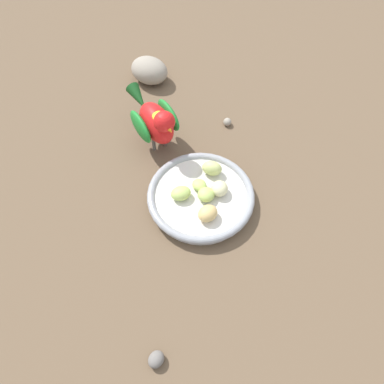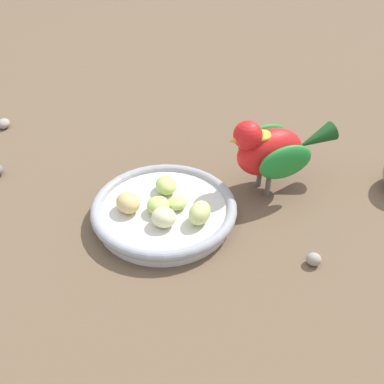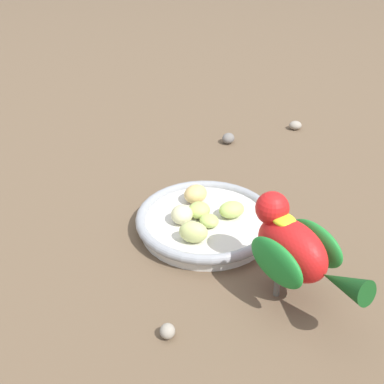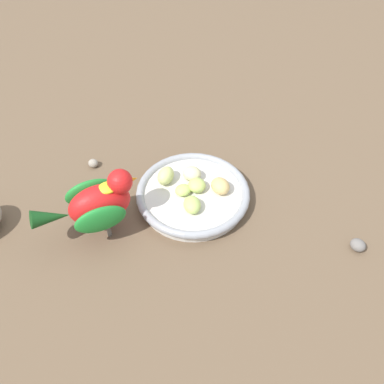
{
  "view_description": "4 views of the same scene",
  "coord_description": "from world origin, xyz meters",
  "px_view_note": "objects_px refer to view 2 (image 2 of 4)",
  "views": [
    {
      "loc": [
        0.11,
        -0.34,
        0.6
      ],
      "look_at": [
        -0.04,
        -0.0,
        0.06
      ],
      "focal_mm": 34.21,
      "sensor_mm": 36.0,
      "label": 1
    },
    {
      "loc": [
        0.39,
        0.32,
        0.45
      ],
      "look_at": [
        -0.06,
        0.05,
        0.04
      ],
      "focal_mm": 44.64,
      "sensor_mm": 36.0,
      "label": 2
    },
    {
      "loc": [
        -0.22,
        0.62,
        0.45
      ],
      "look_at": [
        -0.0,
        0.0,
        0.05
      ],
      "focal_mm": 48.81,
      "sensor_mm": 36.0,
      "label": 3
    },
    {
      "loc": [
        -0.53,
        -0.29,
        0.66
      ],
      "look_at": [
        -0.04,
        0.01,
        0.04
      ],
      "focal_mm": 45.23,
      "sensor_mm": 36.0,
      "label": 4
    }
  ],
  "objects_px": {
    "apple_piece_1": "(177,203)",
    "parrot": "(272,149)",
    "apple_piece_5": "(127,204)",
    "feeding_bowl": "(164,211)",
    "apple_piece_3": "(166,185)",
    "apple_piece_0": "(158,205)",
    "apple_piece_4": "(200,213)",
    "apple_piece_2": "(163,218)",
    "pebble_1": "(4,124)",
    "pebble_0": "(314,259)"
  },
  "relations": [
    {
      "from": "apple_piece_4",
      "to": "pebble_1",
      "type": "relative_size",
      "value": 1.56
    },
    {
      "from": "apple_piece_3",
      "to": "pebble_1",
      "type": "xyz_separation_m",
      "value": [
        -0.03,
        -0.38,
        -0.02
      ]
    },
    {
      "from": "apple_piece_0",
      "to": "apple_piece_1",
      "type": "relative_size",
      "value": 1.11
    },
    {
      "from": "apple_piece_0",
      "to": "apple_piece_1",
      "type": "distance_m",
      "value": 0.03
    },
    {
      "from": "apple_piece_4",
      "to": "pebble_1",
      "type": "xyz_separation_m",
      "value": [
        -0.06,
        -0.46,
        -0.03
      ]
    },
    {
      "from": "pebble_0",
      "to": "pebble_1",
      "type": "xyz_separation_m",
      "value": [
        -0.04,
        -0.61,
        0.0
      ]
    },
    {
      "from": "apple_piece_4",
      "to": "pebble_1",
      "type": "height_order",
      "value": "apple_piece_4"
    },
    {
      "from": "apple_piece_0",
      "to": "apple_piece_4",
      "type": "relative_size",
      "value": 0.81
    },
    {
      "from": "parrot",
      "to": "pebble_1",
      "type": "relative_size",
      "value": 6.32
    },
    {
      "from": "apple_piece_0",
      "to": "pebble_0",
      "type": "xyz_separation_m",
      "value": [
        -0.04,
        0.21,
        -0.02
      ]
    },
    {
      "from": "apple_piece_1",
      "to": "apple_piece_4",
      "type": "distance_m",
      "value": 0.04
    },
    {
      "from": "apple_piece_4",
      "to": "parrot",
      "type": "xyz_separation_m",
      "value": [
        -0.14,
        0.04,
        0.04
      ]
    },
    {
      "from": "apple_piece_2",
      "to": "pebble_0",
      "type": "bearing_deg",
      "value": 106.16
    },
    {
      "from": "apple_piece_1",
      "to": "apple_piece_2",
      "type": "xyz_separation_m",
      "value": [
        0.04,
        0.0,
        0.0
      ]
    },
    {
      "from": "apple_piece_5",
      "to": "pebble_0",
      "type": "relative_size",
      "value": 1.95
    },
    {
      "from": "pebble_0",
      "to": "pebble_1",
      "type": "distance_m",
      "value": 0.61
    },
    {
      "from": "apple_piece_0",
      "to": "parrot",
      "type": "height_order",
      "value": "parrot"
    },
    {
      "from": "apple_piece_5",
      "to": "parrot",
      "type": "height_order",
      "value": "parrot"
    },
    {
      "from": "feeding_bowl",
      "to": "apple_piece_4",
      "type": "relative_size",
      "value": 5.21
    },
    {
      "from": "apple_piece_0",
      "to": "apple_piece_3",
      "type": "xyz_separation_m",
      "value": [
        -0.04,
        -0.02,
        0.0
      ]
    },
    {
      "from": "feeding_bowl",
      "to": "apple_piece_3",
      "type": "relative_size",
      "value": 5.39
    },
    {
      "from": "feeding_bowl",
      "to": "apple_piece_2",
      "type": "bearing_deg",
      "value": 32.82
    },
    {
      "from": "apple_piece_1",
      "to": "apple_piece_4",
      "type": "relative_size",
      "value": 0.73
    },
    {
      "from": "apple_piece_1",
      "to": "apple_piece_4",
      "type": "xyz_separation_m",
      "value": [
        0.01,
        0.04,
        0.01
      ]
    },
    {
      "from": "apple_piece_1",
      "to": "parrot",
      "type": "xyz_separation_m",
      "value": [
        -0.13,
        0.08,
        0.04
      ]
    },
    {
      "from": "apple_piece_3",
      "to": "apple_piece_2",
      "type": "bearing_deg",
      "value": 30.44
    },
    {
      "from": "apple_piece_1",
      "to": "apple_piece_4",
      "type": "bearing_deg",
      "value": 78.31
    },
    {
      "from": "apple_piece_3",
      "to": "pebble_0",
      "type": "distance_m",
      "value": 0.23
    },
    {
      "from": "parrot",
      "to": "pebble_1",
      "type": "xyz_separation_m",
      "value": [
        0.08,
        -0.5,
        -0.06
      ]
    },
    {
      "from": "feeding_bowl",
      "to": "apple_piece_2",
      "type": "distance_m",
      "value": 0.04
    },
    {
      "from": "apple_piece_3",
      "to": "apple_piece_5",
      "type": "bearing_deg",
      "value": -18.26
    },
    {
      "from": "apple_piece_2",
      "to": "apple_piece_1",
      "type": "bearing_deg",
      "value": -173.09
    },
    {
      "from": "apple_piece_0",
      "to": "apple_piece_4",
      "type": "xyz_separation_m",
      "value": [
        -0.01,
        0.06,
        0.0
      ]
    },
    {
      "from": "feeding_bowl",
      "to": "apple_piece_5",
      "type": "relative_size",
      "value": 5.46
    },
    {
      "from": "apple_piece_1",
      "to": "apple_piece_2",
      "type": "relative_size",
      "value": 0.86
    },
    {
      "from": "parrot",
      "to": "pebble_0",
      "type": "height_order",
      "value": "parrot"
    },
    {
      "from": "apple_piece_0",
      "to": "pebble_0",
      "type": "distance_m",
      "value": 0.22
    },
    {
      "from": "apple_piece_1",
      "to": "apple_piece_5",
      "type": "distance_m",
      "value": 0.07
    },
    {
      "from": "parrot",
      "to": "apple_piece_5",
      "type": "bearing_deg",
      "value": -2.45
    },
    {
      "from": "apple_piece_5",
      "to": "apple_piece_2",
      "type": "bearing_deg",
      "value": 90.9
    },
    {
      "from": "parrot",
      "to": "pebble_0",
      "type": "distance_m",
      "value": 0.18
    },
    {
      "from": "pebble_1",
      "to": "parrot",
      "type": "bearing_deg",
      "value": 99.07
    },
    {
      "from": "apple_piece_2",
      "to": "apple_piece_5",
      "type": "distance_m",
      "value": 0.06
    },
    {
      "from": "apple_piece_1",
      "to": "apple_piece_0",
      "type": "bearing_deg",
      "value": -38.83
    },
    {
      "from": "pebble_1",
      "to": "apple_piece_4",
      "type": "bearing_deg",
      "value": 82.43
    },
    {
      "from": "apple_piece_5",
      "to": "parrot",
      "type": "xyz_separation_m",
      "value": [
        -0.17,
        0.14,
        0.04
      ]
    },
    {
      "from": "feeding_bowl",
      "to": "apple_piece_3",
      "type": "xyz_separation_m",
      "value": [
        -0.03,
        -0.02,
        0.02
      ]
    },
    {
      "from": "apple_piece_1",
      "to": "apple_piece_5",
      "type": "xyz_separation_m",
      "value": [
        0.04,
        -0.05,
        0.01
      ]
    },
    {
      "from": "parrot",
      "to": "feeding_bowl",
      "type": "bearing_deg",
      "value": 1.23
    },
    {
      "from": "apple_piece_3",
      "to": "pebble_1",
      "type": "bearing_deg",
      "value": -94.26
    }
  ]
}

